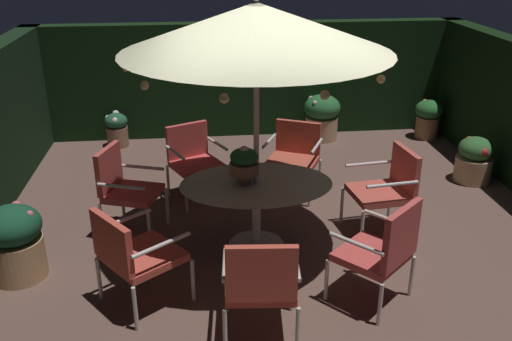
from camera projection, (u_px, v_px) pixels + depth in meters
ground_plane at (283, 245)px, 6.01m from camera, size 6.94×7.67×0.02m
hedge_backdrop_rear at (249, 79)px, 9.02m from camera, size 6.94×0.30×1.82m
patio_dining_table at (256, 196)px, 5.73m from camera, size 1.57×1.14×0.75m
patio_umbrella at (256, 28)px, 5.06m from camera, size 2.56×2.56×2.60m
centerpiece_planter at (244, 163)px, 5.56m from camera, size 0.30×0.30×0.41m
patio_chair_north at (294, 153)px, 7.04m from camera, size 0.82×0.79×0.90m
patio_chair_northeast at (193, 156)px, 6.90m from camera, size 0.78×0.77×0.92m
patio_chair_east at (124, 185)px, 6.04m from camera, size 0.73×0.71×0.99m
patio_chair_southeast at (133, 252)px, 4.82m from camera, size 0.88×0.88×0.94m
patio_chair_south at (261, 281)px, 4.39m from camera, size 0.65×0.61×0.97m
patio_chair_southwest at (383, 248)px, 4.84m from camera, size 0.82×0.82×1.01m
patio_chair_west at (388, 185)px, 6.06m from camera, size 0.70×0.68×0.97m
potted_plant_left_near at (117, 129)px, 8.67m from camera, size 0.34×0.36×0.54m
potted_plant_right_far at (15, 241)px, 5.30m from camera, size 0.55×0.55×0.75m
potted_plant_back_right at (322, 116)px, 8.94m from camera, size 0.58×0.58×0.73m
potted_plant_back_left at (428, 117)px, 9.00m from camera, size 0.44×0.43×0.63m
potted_plant_right_near at (474, 160)px, 7.42m from camera, size 0.48×0.48×0.62m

